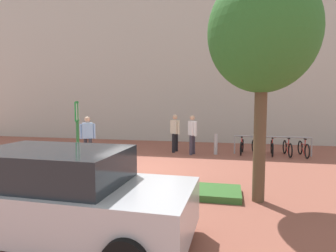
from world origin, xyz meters
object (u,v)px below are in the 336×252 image
parking_sign_post (77,131)px  bollard_steel (216,144)px  car_silver_sedan (62,196)px  person_shirt_white (88,135)px  tree_sidewalk (263,34)px  bike_at_sign (84,172)px  person_shirt_blue (175,131)px  bike_rack_cluster (272,147)px  person_casual_tan (192,132)px

parking_sign_post → bollard_steel: parking_sign_post is taller
parking_sign_post → car_silver_sedan: (1.29, -2.80, -0.77)m
bollard_steel → person_shirt_white: bearing=-156.4°
tree_sidewalk → bollard_steel: (-1.25, 5.73, -3.38)m
tree_sidewalk → parking_sign_post: tree_sidewalk is taller
bike_at_sign → bollard_steel: (3.41, 5.34, 0.10)m
person_shirt_white → person_shirt_blue: (3.10, 2.37, 0.00)m
person_shirt_blue → car_silver_sedan: (-0.31, -8.56, -0.23)m
bike_rack_cluster → car_silver_sedan: size_ratio=0.74×
person_shirt_white → tree_sidewalk: bearing=-29.8°
bike_at_sign → person_casual_tan: bearing=64.8°
bike_rack_cluster → parking_sign_post: bearing=-134.8°
parking_sign_post → person_casual_tan: parking_sign_post is taller
tree_sidewalk → person_shirt_white: size_ratio=3.03×
bollard_steel → person_shirt_blue: 1.94m
tree_sidewalk → person_casual_tan: tree_sidewalk is taller
person_shirt_white → bike_at_sign: bearing=-64.0°
bike_rack_cluster → car_silver_sedan: (-4.55, -8.68, 0.41)m
person_casual_tan → car_silver_sedan: size_ratio=0.40×
tree_sidewalk → bike_at_sign: size_ratio=3.12×
parking_sign_post → person_casual_tan: size_ratio=1.36×
bike_rack_cluster → person_casual_tan: 3.50m
person_shirt_white → person_casual_tan: size_ratio=1.00×
person_shirt_blue → car_silver_sedan: bearing=-92.0°
bike_at_sign → person_casual_tan: (2.41, 5.11, 0.63)m
bollard_steel → parking_sign_post: bearing=-121.8°
bike_at_sign → person_shirt_blue: 5.79m
tree_sidewalk → person_shirt_white: (-6.21, 3.56, -2.85)m
person_casual_tan → person_shirt_white: bearing=-153.9°
parking_sign_post → person_casual_tan: (2.44, 5.33, -0.55)m
person_casual_tan → bollard_steel: bearing=13.0°
bike_rack_cluster → car_silver_sedan: bearing=-117.7°
tree_sidewalk → person_shirt_white: tree_sidewalk is taller
bike_rack_cluster → car_silver_sedan: 9.81m
bollard_steel → person_shirt_blue: (-1.86, 0.20, 0.53)m
parking_sign_post → bike_at_sign: parking_sign_post is taller
tree_sidewalk → bike_rack_cluster: tree_sidewalk is taller
bike_at_sign → person_shirt_white: size_ratio=0.97×
person_shirt_blue → person_casual_tan: 0.96m
person_shirt_blue → person_shirt_white: bearing=-142.6°
parking_sign_post → person_casual_tan: bearing=65.3°
bike_at_sign → bike_rack_cluster: bike_at_sign is taller
bike_rack_cluster → bike_at_sign: bearing=-135.7°
person_shirt_blue → person_casual_tan: same height
tree_sidewalk → bollard_steel: tree_sidewalk is taller
bollard_steel → person_shirt_blue: person_shirt_blue is taller
tree_sidewalk → person_shirt_blue: bearing=117.7°
parking_sign_post → person_shirt_white: bearing=114.0°
bollard_steel → person_casual_tan: person_casual_tan is taller
bike_at_sign → person_shirt_blue: bearing=74.3°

